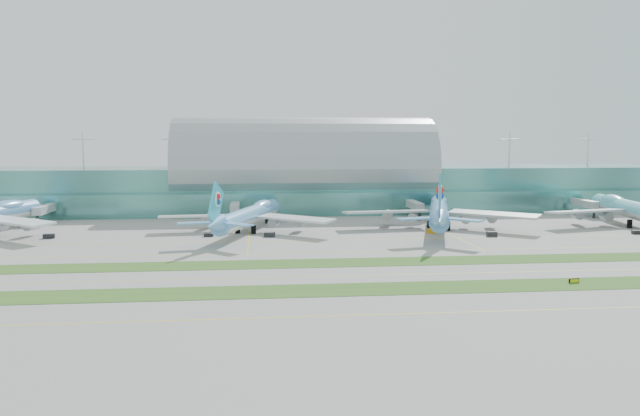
{
  "coord_description": "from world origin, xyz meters",
  "views": [
    {
      "loc": [
        -22.29,
        -161.9,
        33.37
      ],
      "look_at": [
        0.0,
        55.0,
        9.0
      ],
      "focal_mm": 35.0,
      "sensor_mm": 36.0,
      "label": 1
    }
  ],
  "objects": [
    {
      "name": "grass_strip_near",
      "position": [
        0.0,
        -28.0,
        0.04
      ],
      "size": [
        420.0,
        12.0,
        0.08
      ],
      "primitive_type": "cube",
      "color": "#2D591E",
      "rests_on": "ground"
    },
    {
      "name": "taxiline_b",
      "position": [
        0.0,
        -14.0,
        0.01
      ],
      "size": [
        420.0,
        0.35,
        0.01
      ],
      "primitive_type": "cube",
      "color": "yellow",
      "rests_on": "ground"
    },
    {
      "name": "airliner_c",
      "position": [
        45.26,
        62.33,
        6.91
      ],
      "size": [
        68.77,
        79.66,
        22.4
      ],
      "rotation": [
        0.0,
        0.0,
        -0.29
      ],
      "color": "#619DD5",
      "rests_on": "ground"
    },
    {
      "name": "gse_g",
      "position": [
        110.56,
        41.61,
        0.66
      ],
      "size": [
        3.76,
        2.1,
        1.31
      ],
      "primitive_type": "cube",
      "rotation": [
        0.0,
        0.0,
        -0.12
      ],
      "color": "black",
      "rests_on": "ground"
    },
    {
      "name": "gse_e",
      "position": [
        39.46,
        51.01,
        0.82
      ],
      "size": [
        3.98,
        2.65,
        1.64
      ],
      "primitive_type": "cube",
      "rotation": [
        0.0,
        0.0,
        -0.23
      ],
      "color": "#C8870B",
      "rests_on": "ground"
    },
    {
      "name": "gse_c",
      "position": [
        -38.68,
        51.38,
        0.61
      ],
      "size": [
        3.39,
        1.93,
        1.21
      ],
      "primitive_type": "cube",
      "rotation": [
        0.0,
        0.0,
        0.09
      ],
      "color": "black",
      "rests_on": "ground"
    },
    {
      "name": "ground",
      "position": [
        0.0,
        0.0,
        0.0
      ],
      "size": [
        700.0,
        700.0,
        0.0
      ],
      "primitive_type": "plane",
      "color": "gray",
      "rests_on": "ground"
    },
    {
      "name": "grass_strip_far",
      "position": [
        0.0,
        2.0,
        0.04
      ],
      "size": [
        420.0,
        12.0,
        0.08
      ],
      "primitive_type": "cube",
      "color": "#2D591E",
      "rests_on": "ground"
    },
    {
      "name": "gse_f",
      "position": [
        57.75,
        41.64,
        0.86
      ],
      "size": [
        3.62,
        2.29,
        1.72
      ],
      "primitive_type": "cube",
      "rotation": [
        0.0,
        0.0,
        -0.11
      ],
      "color": "black",
      "rests_on": "ground"
    },
    {
      "name": "airliner_b",
      "position": [
        -24.91,
        61.2,
        6.29
      ],
      "size": [
        62.37,
        72.34,
        20.4
      ],
      "rotation": [
        0.0,
        0.0,
        -0.3
      ],
      "color": "#6AAEE9",
      "rests_on": "ground"
    },
    {
      "name": "taxiline_c",
      "position": [
        0.0,
        18.0,
        0.01
      ],
      "size": [
        420.0,
        0.35,
        0.01
      ],
      "primitive_type": "cube",
      "color": "yellow",
      "rests_on": "ground"
    },
    {
      "name": "terminal",
      "position": [
        0.01,
        128.79,
        14.23
      ],
      "size": [
        340.0,
        69.1,
        36.0
      ],
      "color": "#3D7A75",
      "rests_on": "ground"
    },
    {
      "name": "taxiline_d",
      "position": [
        0.0,
        40.0,
        0.01
      ],
      "size": [
        420.0,
        0.35,
        0.01
      ],
      "primitive_type": "cube",
      "color": "yellow",
      "rests_on": "ground"
    },
    {
      "name": "taxiway_sign_east",
      "position": [
        50.78,
        -27.09,
        0.56
      ],
      "size": [
        2.7,
        0.78,
        1.14
      ],
      "rotation": [
        0.0,
        0.0,
        0.18
      ],
      "color": "black",
      "rests_on": "ground"
    },
    {
      "name": "gse_d",
      "position": [
        -17.98,
        48.55,
        0.76
      ],
      "size": [
        3.86,
        2.71,
        1.53
      ],
      "primitive_type": "cube",
      "rotation": [
        0.0,
        0.0,
        -0.24
      ],
      "color": "black",
      "rests_on": "ground"
    },
    {
      "name": "airliner_d",
      "position": [
        120.5,
        60.12,
        6.76
      ],
      "size": [
        69.49,
        79.53,
        21.92
      ],
      "rotation": [
        0.0,
        0.0,
        -0.14
      ],
      "color": "#61C6D6",
      "rests_on": "ground"
    },
    {
      "name": "gse_b",
      "position": [
        -91.78,
        53.11,
        0.75
      ],
      "size": [
        3.87,
        2.45,
        1.49
      ],
      "primitive_type": "cube",
      "rotation": [
        0.0,
        0.0,
        0.13
      ],
      "color": "black",
      "rests_on": "ground"
    },
    {
      "name": "taxiline_a",
      "position": [
        0.0,
        -48.0,
        0.01
      ],
      "size": [
        420.0,
        0.35,
        0.01
      ],
      "primitive_type": "cube",
      "color": "yellow",
      "rests_on": "ground"
    }
  ]
}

